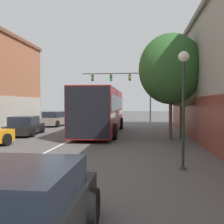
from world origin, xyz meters
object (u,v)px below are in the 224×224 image
hatchback_foreground (12,216)px  parked_car_left_near (25,126)px  street_tree_far (182,80)px  parked_car_left_far (54,119)px  street_tree_near (171,69)px  traffic_signal_gantry (127,84)px  bus (101,109)px  parked_car_left_mid (75,117)px  street_lamp (183,94)px

hatchback_foreground → parked_car_left_near: 15.63m
street_tree_far → parked_car_left_far: bearing=144.6°
hatchback_foreground → street_tree_near: (3.52, 13.00, 3.72)m
parked_car_left_near → street_tree_near: 10.75m
hatchback_foreground → street_tree_far: 14.65m
parked_car_left_near → traffic_signal_gantry: size_ratio=0.51×
traffic_signal_gantry → street_tree_near: (3.68, -16.09, -0.38)m
bus → parked_car_left_near: bus is taller
bus → parked_car_left_mid: size_ratio=2.74×
street_lamp → street_tree_near: 7.74m
hatchback_foreground → parked_car_left_near: size_ratio=0.90×
street_lamp → street_tree_far: 8.32m
traffic_signal_gantry → street_tree_far: 16.11m
parked_car_left_far → street_lamp: (10.06, -16.11, 1.85)m
parked_car_left_mid → street_lamp: size_ratio=1.00×
parked_car_left_far → street_tree_far: bearing=-118.3°
hatchback_foreground → parked_car_left_near: parked_car_left_near is taller
traffic_signal_gantry → street_lamp: size_ratio=2.18×
street_tree_far → street_lamp: bearing=-98.0°
bus → hatchback_foreground: bus is taller
parked_car_left_mid → street_lamp: 25.46m
street_tree_far → parked_car_left_mid: bearing=125.9°
hatchback_foreground → bus: bearing=3.9°
traffic_signal_gantry → parked_car_left_mid: bearing=-178.0°
parked_car_left_mid → parked_car_left_far: 7.28m
parked_car_left_far → street_lamp: 19.08m
bus → hatchback_foreground: (1.29, -15.89, -1.20)m
parked_car_left_near → parked_car_left_mid: 14.65m
traffic_signal_gantry → street_lamp: 23.94m
parked_car_left_far → parked_car_left_mid: bearing=5.6°
parked_car_left_far → street_tree_near: size_ratio=0.61×
street_lamp → street_tree_far: (1.14, 8.16, 1.22)m
bus → parked_car_left_mid: bearing=21.5°
parked_car_left_far → traffic_signal_gantry: 10.86m
parked_car_left_near → street_lamp: bearing=-139.4°
traffic_signal_gantry → street_lamp: traffic_signal_gantry is taller
traffic_signal_gantry → street_tree_far: traffic_signal_gantry is taller
traffic_signal_gantry → street_tree_near: 16.51m
hatchback_foreground → parked_car_left_mid: bearing=12.4°
parked_car_left_mid → traffic_signal_gantry: traffic_signal_gantry is taller
traffic_signal_gantry → parked_car_left_near: bearing=-113.1°
street_tree_near → bus: bearing=149.1°
traffic_signal_gantry → street_tree_near: bearing=-77.1°
parked_car_left_mid → street_tree_near: size_ratio=0.61×
hatchback_foreground → street_tree_near: street_tree_near is taller
parked_car_left_near → parked_car_left_mid: size_ratio=1.10×
parked_car_left_near → traffic_signal_gantry: 16.68m
parked_car_left_mid → street_tree_far: bearing=-139.4°
street_tree_near → parked_car_left_mid: bearing=122.8°
parked_car_left_far → street_tree_far: 14.08m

